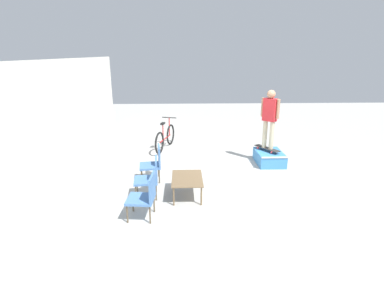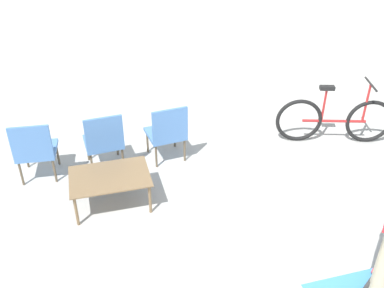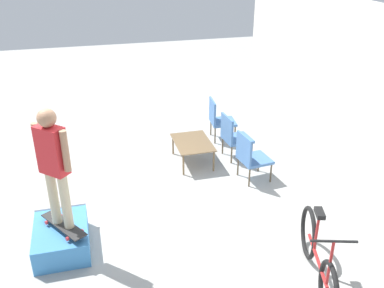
# 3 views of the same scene
# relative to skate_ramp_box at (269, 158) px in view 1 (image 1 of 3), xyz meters

# --- Properties ---
(ground_plane) EXTENTS (24.00, 24.00, 0.00)m
(ground_plane) POSITION_rel_skate_ramp_box_xyz_m (-0.91, 0.90, -0.18)
(ground_plane) COLOR #A8A8A3
(house_wall_back) EXTENTS (12.00, 0.06, 3.00)m
(house_wall_back) POSITION_rel_skate_ramp_box_xyz_m (-0.91, 5.68, 1.32)
(house_wall_back) COLOR white
(house_wall_back) RESTS_ON ground_plane
(skate_ramp_box) EXTENTS (1.04, 0.74, 0.38)m
(skate_ramp_box) POSITION_rel_skate_ramp_box_xyz_m (0.00, 0.00, 0.00)
(skate_ramp_box) COLOR #3D84C6
(skate_ramp_box) RESTS_ON ground_plane
(skateboard_on_ramp) EXTENTS (0.83, 0.63, 0.07)m
(skateboard_on_ramp) POSITION_rel_skate_ramp_box_xyz_m (0.08, 0.06, 0.26)
(skateboard_on_ramp) COLOR #2D2D2D
(skateboard_on_ramp) RESTS_ON skate_ramp_box
(person_skater) EXTENTS (0.42, 0.44, 1.70)m
(person_skater) POSITION_rel_skate_ramp_box_xyz_m (0.08, 0.06, 1.28)
(person_skater) COLOR #C6B793
(person_skater) RESTS_ON skateboard_on_ramp
(coffee_table) EXTENTS (0.99, 0.69, 0.44)m
(coffee_table) POSITION_rel_skate_ramp_box_xyz_m (-2.04, 2.47, 0.22)
(coffee_table) COLOR brown
(coffee_table) RESTS_ON ground_plane
(patio_chair_left) EXTENTS (0.56, 0.56, 0.91)m
(patio_chair_left) POSITION_rel_skate_ramp_box_xyz_m (-2.95, 3.30, 0.31)
(patio_chair_left) COLOR brown
(patio_chair_left) RESTS_ON ground_plane
(patio_chair_center) EXTENTS (0.56, 0.56, 0.91)m
(patio_chair_center) POSITION_rel_skate_ramp_box_xyz_m (-2.03, 3.30, 0.31)
(patio_chair_center) COLOR brown
(patio_chair_center) RESTS_ON ground_plane
(patio_chair_right) EXTENTS (0.58, 0.58, 0.91)m
(patio_chair_right) POSITION_rel_skate_ramp_box_xyz_m (-1.12, 3.30, 0.31)
(patio_chair_right) COLOR brown
(patio_chair_right) RESTS_ON ground_plane
(bicycle) EXTENTS (1.76, 0.67, 1.01)m
(bicycle) POSITION_rel_skate_ramp_box_xyz_m (1.53, 3.15, 0.21)
(bicycle) COLOR black
(bicycle) RESTS_ON ground_plane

